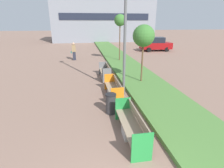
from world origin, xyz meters
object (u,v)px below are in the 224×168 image
at_px(bench_green_frame, 132,127).
at_px(sapling_tree_near, 144,36).
at_px(litter_bin, 111,104).
at_px(pedestrian_walking, 74,51).
at_px(sapling_tree_far, 120,21).
at_px(parked_car_distant, 156,44).
at_px(bench_orange_frame, 114,90).
at_px(street_lamp_post, 126,1).
at_px(bench_grey_frame, 105,73).

relative_size(bench_green_frame, sapling_tree_near, 0.66).
xyz_separation_m(litter_bin, pedestrian_walking, (-1.96, 11.89, 0.48)).
distance_m(sapling_tree_far, parked_car_distant, 9.36).
xyz_separation_m(sapling_tree_near, parked_car_distant, (6.39, 12.92, -2.07)).
bearing_deg(bench_orange_frame, street_lamp_post, 28.95).
distance_m(sapling_tree_near, parked_car_distant, 14.56).
distance_m(bench_green_frame, parked_car_distant, 20.10).
xyz_separation_m(bench_grey_frame, sapling_tree_far, (2.11, 5.11, 3.53)).
relative_size(bench_grey_frame, pedestrian_walking, 1.11).
relative_size(litter_bin, street_lamp_post, 0.10).
bearing_deg(bench_grey_frame, parked_car_distant, 52.98).
relative_size(sapling_tree_far, pedestrian_walking, 2.47).
height_order(street_lamp_post, sapling_tree_near, street_lamp_post).
bearing_deg(sapling_tree_far, street_lamp_post, -100.33).
distance_m(litter_bin, sapling_tree_far, 11.14).
bearing_deg(pedestrian_walking, litter_bin, -80.65).
relative_size(bench_green_frame, pedestrian_walking, 1.32).
xyz_separation_m(bench_green_frame, bench_grey_frame, (-0.00, 6.94, -0.01)).
bearing_deg(parked_car_distant, sapling_tree_near, -111.42).
bearing_deg(parked_car_distant, pedestrian_walking, -152.43).
relative_size(litter_bin, sapling_tree_far, 0.20).
distance_m(litter_bin, parked_car_distant, 18.72).
xyz_separation_m(bench_green_frame, litter_bin, (-0.44, 1.76, 0.07)).
xyz_separation_m(bench_orange_frame, street_lamp_post, (0.61, 0.34, 4.34)).
height_order(sapling_tree_near, sapling_tree_far, sapling_tree_far).
height_order(bench_green_frame, litter_bin, bench_green_frame).
xyz_separation_m(bench_orange_frame, pedestrian_walking, (-2.40, 10.17, 0.56)).
bearing_deg(bench_grey_frame, sapling_tree_near, -38.00).
bearing_deg(street_lamp_post, sapling_tree_near, 44.33).
bearing_deg(litter_bin, bench_green_frame, -75.82).
bearing_deg(bench_grey_frame, sapling_tree_far, 67.54).
xyz_separation_m(bench_green_frame, bench_orange_frame, (-0.00, 3.48, -0.00)).
bearing_deg(sapling_tree_near, pedestrian_walking, 118.34).
xyz_separation_m(litter_bin, sapling_tree_far, (2.55, 10.29, 3.44)).
height_order(bench_orange_frame, sapling_tree_far, sapling_tree_far).
relative_size(bench_green_frame, bench_orange_frame, 1.03).
bearing_deg(parked_car_distant, litter_bin, -113.65).
height_order(bench_green_frame, parked_car_distant, parked_car_distant).
bearing_deg(pedestrian_walking, street_lamp_post, -72.97).
distance_m(bench_green_frame, pedestrian_walking, 13.87).
distance_m(sapling_tree_near, pedestrian_walking, 9.72).
bearing_deg(bench_orange_frame, sapling_tree_near, 40.51).
relative_size(bench_green_frame, litter_bin, 2.68).
distance_m(street_lamp_post, pedestrian_walking, 10.95).
bearing_deg(sapling_tree_far, sapling_tree_near, -90.00).
relative_size(litter_bin, sapling_tree_near, 0.25).
bearing_deg(bench_orange_frame, bench_grey_frame, 90.06).
height_order(bench_green_frame, street_lamp_post, street_lamp_post).
bearing_deg(sapling_tree_near, sapling_tree_far, 90.00).
relative_size(bench_grey_frame, sapling_tree_far, 0.45).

